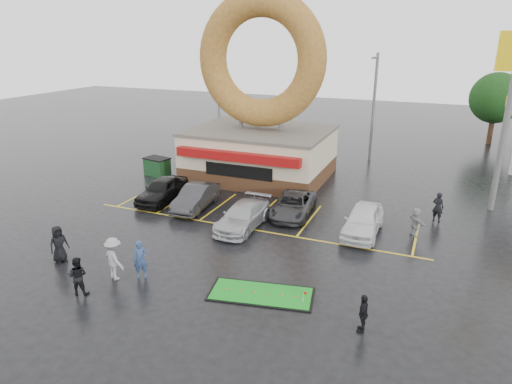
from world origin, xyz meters
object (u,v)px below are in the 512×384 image
at_px(person_cameraman, 363,313).
at_px(car_grey, 293,205).
at_px(person_blue, 141,259).
at_px(streetlight_left, 218,98).
at_px(shell_sign, 512,90).
at_px(streetlight_mid, 374,105).
at_px(car_silver, 243,216).
at_px(donut_shop, 260,119).
at_px(dumpster, 157,167).
at_px(car_dgrey, 196,197).
at_px(putting_green, 261,294).
at_px(car_white, 363,220).
at_px(car_black, 162,190).

bearing_deg(person_cameraman, car_grey, -150.22).
bearing_deg(person_blue, streetlight_left, 75.65).
height_order(shell_sign, streetlight_left, shell_sign).
xyz_separation_m(shell_sign, streetlight_mid, (-9.00, 8.92, -2.60)).
bearing_deg(car_silver, streetlight_left, 121.61).
relative_size(donut_shop, dumpster, 7.50).
distance_m(car_dgrey, car_silver, 4.29).
relative_size(person_blue, dumpster, 0.98).
bearing_deg(streetlight_mid, person_cameraman, -81.24).
bearing_deg(putting_green, car_white, 70.51).
bearing_deg(streetlight_left, car_silver, -59.20).
relative_size(car_dgrey, car_grey, 0.95).
height_order(car_black, person_cameraman, car_black).
bearing_deg(person_blue, car_dgrey, 70.43).
bearing_deg(person_blue, shell_sign, 12.45).
bearing_deg(dumpster, streetlight_mid, 47.60).
distance_m(donut_shop, car_dgrey, 8.75).
relative_size(streetlight_mid, car_grey, 1.93).
height_order(streetlight_mid, car_silver, streetlight_mid).
xyz_separation_m(car_black, putting_green, (10.26, -8.14, -0.74)).
bearing_deg(shell_sign, streetlight_mid, 135.27).
bearing_deg(streetlight_mid, putting_green, -91.46).
distance_m(car_black, putting_green, 13.12).
bearing_deg(car_white, car_dgrey, -179.19).
xyz_separation_m(streetlight_left, car_dgrey, (5.82, -14.78, -4.05)).
bearing_deg(person_blue, car_silver, 41.29).
height_order(dumpster, putting_green, dumpster).
relative_size(car_white, person_blue, 2.60).
relative_size(shell_sign, car_grey, 2.27).
bearing_deg(donut_shop, car_grey, -53.76).
bearing_deg(car_white, car_silver, -164.60).
xyz_separation_m(car_black, car_silver, (6.65, -1.95, -0.08)).
xyz_separation_m(shell_sign, person_cameraman, (-5.23, -15.56, -6.62)).
relative_size(shell_sign, streetlight_mid, 1.18).
relative_size(car_white, putting_green, 0.98).
relative_size(car_dgrey, dumpster, 2.47).
xyz_separation_m(streetlight_mid, car_grey, (-2.17, -14.54, -4.13)).
distance_m(donut_shop, dumpster, 8.87).
bearing_deg(streetlight_left, car_black, -77.77).
bearing_deg(car_silver, putting_green, -58.92).
relative_size(donut_shop, car_silver, 2.83).
relative_size(car_grey, car_white, 1.02).
relative_size(shell_sign, dumpster, 5.89).
xyz_separation_m(shell_sign, streetlight_left, (-23.00, 7.92, -2.60)).
distance_m(shell_sign, car_grey, 14.20).
bearing_deg(person_blue, dumpster, 88.59).
bearing_deg(car_grey, car_black, -178.37).
bearing_deg(putting_green, car_dgrey, 134.06).
distance_m(streetlight_left, person_cameraman, 29.72).
distance_m(donut_shop, car_silver, 10.57).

